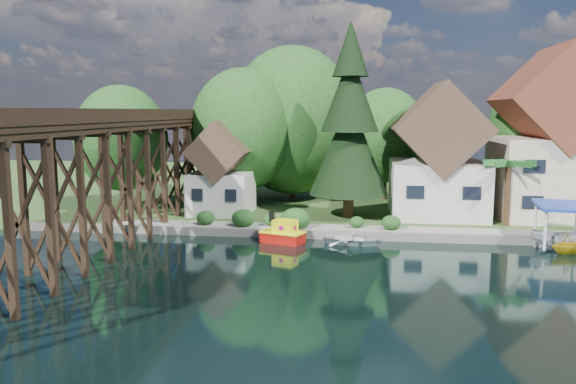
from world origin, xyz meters
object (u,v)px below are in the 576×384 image
object	(u,v)px
palm_tree	(509,165)
trestle_bridge	(117,166)
tugboat	(283,234)
house_center	(551,145)
house_left	(437,160)
shed	(221,174)
boat_white_a	(353,238)
boat_canopy	(561,230)
boat_yellow	(569,243)
conifer	(350,125)

from	to	relation	value
palm_tree	trestle_bridge	bearing A→B (deg)	-165.94
tugboat	house_center	bearing A→B (deg)	25.91
tugboat	house_left	bearing A→B (deg)	39.35
house_left	palm_tree	size ratio (longest dim) A/B	2.08
shed	boat_white_a	xyz separation A→B (m)	(11.28, -7.77, -3.41)
palm_tree	boat_canopy	xyz separation A→B (m)	(2.35, -4.96, -3.83)
trestle_bridge	shed	xyz separation A→B (m)	(5.00, 9.33, -1.52)
house_center	boat_white_a	size ratio (longest dim) A/B	3.45
house_center	palm_tree	size ratio (longest dim) A/B	2.62
boat_white_a	boat_yellow	size ratio (longest dim) A/B	1.49
boat_yellow	tugboat	bearing A→B (deg)	63.05
boat_canopy	boat_yellow	size ratio (longest dim) A/B	1.89
trestle_bridge	boat_canopy	world-z (taller)	trestle_bridge
tugboat	boat_yellow	distance (m)	18.79
boat_canopy	conifer	bearing A→B (deg)	154.73
palm_tree	boat_yellow	distance (m)	8.01
trestle_bridge	boat_white_a	world-z (taller)	trestle_bridge
tugboat	boat_yellow	xyz separation A→B (m)	(18.78, -0.59, 0.06)
house_center	conifer	distance (m)	16.53
conifer	boat_white_a	world-z (taller)	conifer
trestle_bridge	boat_canopy	size ratio (longest dim) A/B	8.67
conifer	palm_tree	size ratio (longest dim) A/B	2.96
shed	boat_canopy	bearing A→B (deg)	-16.33
trestle_bridge	shed	world-z (taller)	trestle_bridge
house_left	trestle_bridge	bearing A→B (deg)	-154.79
shed	tugboat	size ratio (longest dim) A/B	2.34
trestle_bridge	house_center	size ratio (longest dim) A/B	3.18
boat_white_a	boat_yellow	distance (m)	13.94
palm_tree	boat_canopy	bearing A→B (deg)	-64.61
conifer	tugboat	bearing A→B (deg)	-120.36
shed	boat_yellow	world-z (taller)	shed
conifer	boat_canopy	size ratio (longest dim) A/B	3.08
boat_white_a	conifer	bearing A→B (deg)	14.20
house_center	trestle_bridge	bearing A→B (deg)	-160.51
house_center	conifer	bearing A→B (deg)	-170.95
house_left	boat_canopy	distance (m)	11.95
house_left	boat_canopy	bearing A→B (deg)	-51.39
shed	tugboat	distance (m)	10.73
house_center	shed	xyz separation A→B (m)	(-27.00, -2.00, -2.59)
shed	boat_white_a	bearing A→B (deg)	-34.58
house_center	house_left	bearing A→B (deg)	-176.82
house_center	boat_canopy	xyz separation A→B (m)	(-1.94, -9.35, -5.12)
trestle_bridge	boat_canopy	bearing A→B (deg)	3.77
house_left	tugboat	distance (m)	15.65
house_left	shed	xyz separation A→B (m)	(-18.00, -1.50, -1.31)
conifer	palm_tree	bearing A→B (deg)	-8.56
conifer	tugboat	distance (m)	11.35
shed	palm_tree	world-z (taller)	shed
trestle_bridge	palm_tree	world-z (taller)	trestle_bridge
trestle_bridge	house_center	xyz separation A→B (m)	(32.00, 11.33, 1.07)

